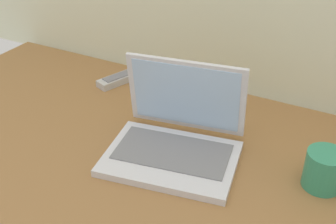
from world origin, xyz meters
The scene contains 4 objects.
desk centered at (0.00, 0.00, 0.01)m, with size 1.60×0.76×0.03m.
laptop centered at (0.03, 0.02, 0.08)m, with size 0.34×0.30×0.22m.
coffee_mug centered at (0.38, 0.06, 0.08)m, with size 0.12×0.09×0.09m.
remote_control_near centered at (-0.29, 0.27, 0.04)m, with size 0.10×0.17×0.02m.
Camera 1 is at (0.42, -0.75, 0.67)m, focal length 45.91 mm.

